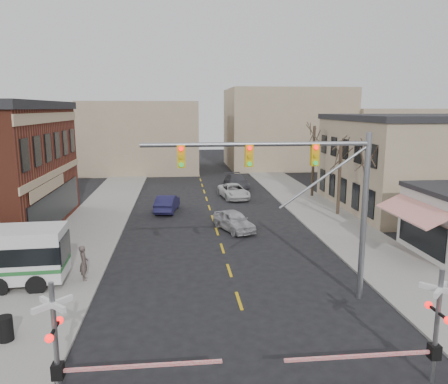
{
  "coord_description": "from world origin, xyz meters",
  "views": [
    {
      "loc": [
        -2.74,
        -17.32,
        9.07
      ],
      "look_at": [
        0.27,
        11.46,
        3.5
      ],
      "focal_mm": 35.0,
      "sensor_mm": 36.0,
      "label": 1
    }
  ],
  "objects_px": {
    "car_d": "(236,182)",
    "trash_bin": "(5,329)",
    "traffic_signal_mast": "(306,182)",
    "pedestrian_near": "(84,263)",
    "pedestrian_far": "(23,258)",
    "car_a": "(234,221)",
    "car_b": "(167,203)",
    "car_c": "(234,191)",
    "rr_crossing_west": "(70,344)",
    "rr_crossing_east": "(424,328)"
  },
  "relations": [
    {
      "from": "pedestrian_far",
      "to": "rr_crossing_west",
      "type": "bearing_deg",
      "value": -89.75
    },
    {
      "from": "car_c",
      "to": "pedestrian_near",
      "type": "relative_size",
      "value": 2.77
    },
    {
      "from": "car_c",
      "to": "car_d",
      "type": "xyz_separation_m",
      "value": [
        0.97,
        5.2,
        0.08
      ]
    },
    {
      "from": "rr_crossing_east",
      "to": "car_d",
      "type": "xyz_separation_m",
      "value": [
        -1.41,
        36.17,
        -1.16
      ]
    },
    {
      "from": "pedestrian_near",
      "to": "car_b",
      "type": "bearing_deg",
      "value": -25.91
    },
    {
      "from": "trash_bin",
      "to": "pedestrian_far",
      "type": "distance_m",
      "value": 7.67
    },
    {
      "from": "car_d",
      "to": "pedestrian_near",
      "type": "relative_size",
      "value": 2.96
    },
    {
      "from": "trash_bin",
      "to": "pedestrian_near",
      "type": "height_order",
      "value": "pedestrian_near"
    },
    {
      "from": "rr_crossing_east",
      "to": "car_a",
      "type": "distance_m",
      "value": 19.5
    },
    {
      "from": "car_a",
      "to": "pedestrian_far",
      "type": "distance_m",
      "value": 14.77
    },
    {
      "from": "car_a",
      "to": "car_d",
      "type": "distance_m",
      "value": 17.28
    },
    {
      "from": "traffic_signal_mast",
      "to": "car_d",
      "type": "distance_m",
      "value": 29.96
    },
    {
      "from": "rr_crossing_east",
      "to": "car_b",
      "type": "height_order",
      "value": "rr_crossing_east"
    },
    {
      "from": "car_c",
      "to": "car_d",
      "type": "distance_m",
      "value": 5.29
    },
    {
      "from": "rr_crossing_east",
      "to": "pedestrian_far",
      "type": "bearing_deg",
      "value": 145.22
    },
    {
      "from": "traffic_signal_mast",
      "to": "pedestrian_near",
      "type": "height_order",
      "value": "traffic_signal_mast"
    },
    {
      "from": "car_a",
      "to": "pedestrian_near",
      "type": "distance_m",
      "value": 12.83
    },
    {
      "from": "traffic_signal_mast",
      "to": "trash_bin",
      "type": "height_order",
      "value": "traffic_signal_mast"
    },
    {
      "from": "pedestrian_near",
      "to": "trash_bin",
      "type": "bearing_deg",
      "value": 151.78
    },
    {
      "from": "pedestrian_near",
      "to": "pedestrian_far",
      "type": "xyz_separation_m",
      "value": [
        -3.56,
        1.45,
        -0.12
      ]
    },
    {
      "from": "car_b",
      "to": "car_c",
      "type": "bearing_deg",
      "value": -133.03
    },
    {
      "from": "pedestrian_far",
      "to": "car_a",
      "type": "bearing_deg",
      "value": 6.26
    },
    {
      "from": "car_d",
      "to": "pedestrian_far",
      "type": "relative_size",
      "value": 3.4
    },
    {
      "from": "car_c",
      "to": "car_d",
      "type": "height_order",
      "value": "car_d"
    },
    {
      "from": "car_a",
      "to": "car_b",
      "type": "xyz_separation_m",
      "value": [
        -5.13,
        6.7,
        0.0
      ]
    },
    {
      "from": "car_b",
      "to": "car_c",
      "type": "height_order",
      "value": "car_b"
    },
    {
      "from": "trash_bin",
      "to": "pedestrian_near",
      "type": "distance_m",
      "value": 6.28
    },
    {
      "from": "rr_crossing_west",
      "to": "car_a",
      "type": "bearing_deg",
      "value": 68.46
    },
    {
      "from": "rr_crossing_west",
      "to": "rr_crossing_east",
      "type": "relative_size",
      "value": 1.0
    },
    {
      "from": "car_c",
      "to": "pedestrian_near",
      "type": "distance_m",
      "value": 23.47
    },
    {
      "from": "trash_bin",
      "to": "car_b",
      "type": "distance_m",
      "value": 22.48
    },
    {
      "from": "trash_bin",
      "to": "car_a",
      "type": "bearing_deg",
      "value": 53.99
    },
    {
      "from": "rr_crossing_west",
      "to": "pedestrian_near",
      "type": "xyz_separation_m",
      "value": [
        -1.67,
        9.87,
        -0.91
      ]
    },
    {
      "from": "traffic_signal_mast",
      "to": "pedestrian_near",
      "type": "relative_size",
      "value": 5.54
    },
    {
      "from": "trash_bin",
      "to": "traffic_signal_mast",
      "type": "bearing_deg",
      "value": 11.55
    },
    {
      "from": "traffic_signal_mast",
      "to": "car_a",
      "type": "relative_size",
      "value": 2.35
    },
    {
      "from": "rr_crossing_east",
      "to": "car_d",
      "type": "bearing_deg",
      "value": 92.23
    },
    {
      "from": "rr_crossing_west",
      "to": "pedestrian_far",
      "type": "xyz_separation_m",
      "value": [
        -5.23,
        11.33,
        -1.03
      ]
    },
    {
      "from": "car_b",
      "to": "pedestrian_near",
      "type": "xyz_separation_m",
      "value": [
        -4.0,
        -15.72,
        0.3
      ]
    },
    {
      "from": "traffic_signal_mast",
      "to": "pedestrian_far",
      "type": "distance_m",
      "value": 15.96
    },
    {
      "from": "traffic_signal_mast",
      "to": "car_b",
      "type": "height_order",
      "value": "traffic_signal_mast"
    },
    {
      "from": "pedestrian_near",
      "to": "car_c",
      "type": "bearing_deg",
      "value": -38.56
    },
    {
      "from": "car_d",
      "to": "trash_bin",
      "type": "bearing_deg",
      "value": -116.61
    },
    {
      "from": "traffic_signal_mast",
      "to": "trash_bin",
      "type": "xyz_separation_m",
      "value": [
        -12.64,
        -2.58,
        -5.15
      ]
    },
    {
      "from": "car_c",
      "to": "pedestrian_far",
      "type": "relative_size",
      "value": 3.19
    },
    {
      "from": "rr_crossing_east",
      "to": "rr_crossing_west",
      "type": "bearing_deg",
      "value": 179.1
    },
    {
      "from": "trash_bin",
      "to": "car_b",
      "type": "height_order",
      "value": "car_b"
    },
    {
      "from": "pedestrian_far",
      "to": "pedestrian_near",
      "type": "bearing_deg",
      "value": -46.75
    },
    {
      "from": "rr_crossing_west",
      "to": "pedestrian_near",
      "type": "distance_m",
      "value": 10.06
    },
    {
      "from": "car_a",
      "to": "car_b",
      "type": "relative_size",
      "value": 0.97
    }
  ]
}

